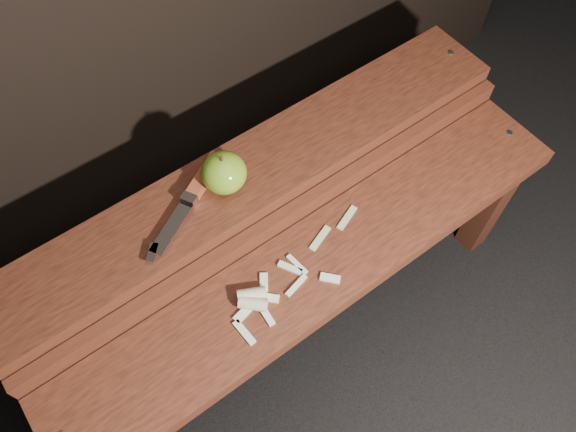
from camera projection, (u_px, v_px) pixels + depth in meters
ground at (301, 317)px, 1.51m from camera, size 60.00×60.00×0.00m
bench_front_tier at (322, 279)px, 1.19m from camera, size 1.20×0.20×0.42m
bench_rear_tier at (259, 191)px, 1.23m from camera, size 1.20×0.21×0.50m
apple at (224, 173)px, 1.10m from camera, size 0.09×0.09×0.09m
knife at (197, 188)px, 1.11m from camera, size 0.25×0.15×0.02m
apple_scraps at (265, 293)px, 1.09m from camera, size 0.36×0.13×0.03m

